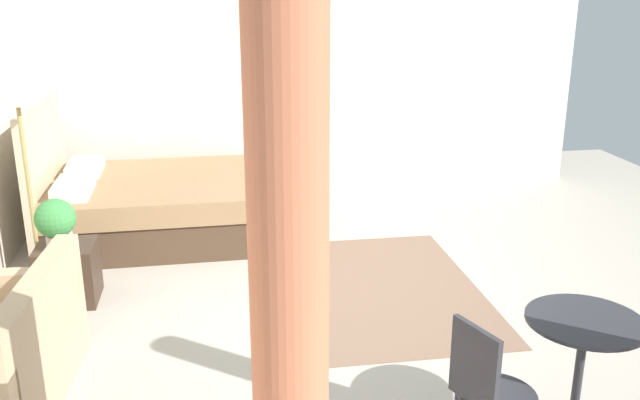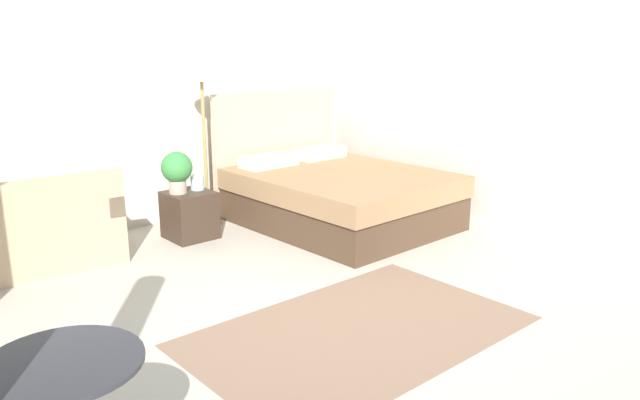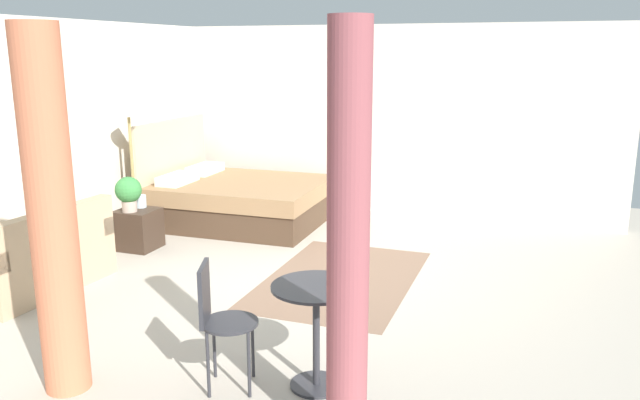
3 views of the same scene
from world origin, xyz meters
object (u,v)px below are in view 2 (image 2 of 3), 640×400
(nightstand, at_px, (190,215))
(vase, at_px, (197,183))
(couch, at_px, (32,237))
(potted_plant, at_px, (177,170))
(floor_lamp, at_px, (202,99))
(bed, at_px, (336,194))

(nightstand, bearing_deg, vase, 12.20)
(couch, height_order, potted_plant, potted_plant)
(couch, bearing_deg, vase, -2.88)
(couch, xyz_separation_m, vase, (1.59, -0.08, 0.25))
(floor_lamp, bearing_deg, couch, -173.62)
(bed, xyz_separation_m, couch, (-2.94, 0.68, -0.03))
(couch, distance_m, nightstand, 1.48)
(potted_plant, relative_size, vase, 2.79)
(vase, bearing_deg, potted_plant, -179.46)
(nightstand, bearing_deg, floor_lamp, 38.50)
(bed, relative_size, couch, 1.50)
(vase, height_order, floor_lamp, floor_lamp)
(bed, xyz_separation_m, potted_plant, (-1.57, 0.60, 0.39))
(potted_plant, bearing_deg, nightstand, -13.41)
(floor_lamp, bearing_deg, vase, -133.68)
(bed, distance_m, nightstand, 1.58)
(bed, height_order, floor_lamp, floor_lamp)
(couch, xyz_separation_m, nightstand, (1.47, -0.11, -0.06))
(bed, bearing_deg, nightstand, 158.52)
(couch, relative_size, floor_lamp, 0.88)
(bed, distance_m, couch, 3.02)
(couch, distance_m, vase, 1.61)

